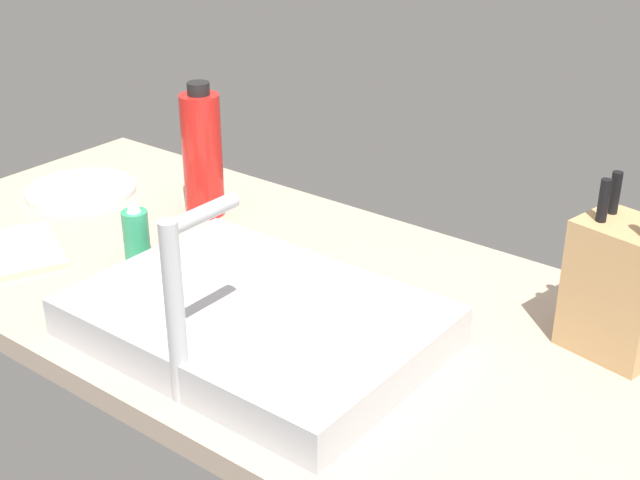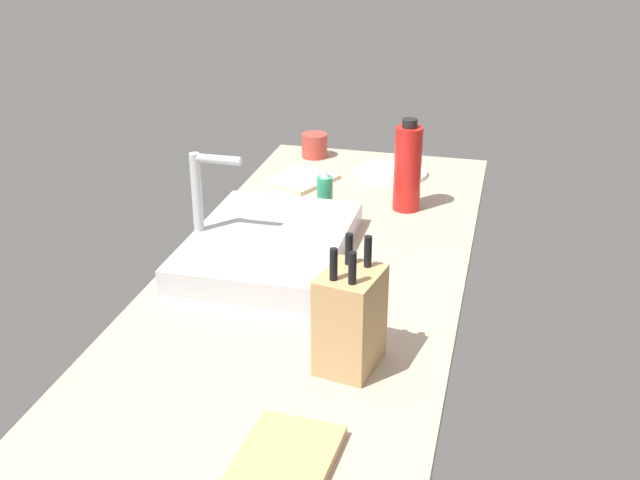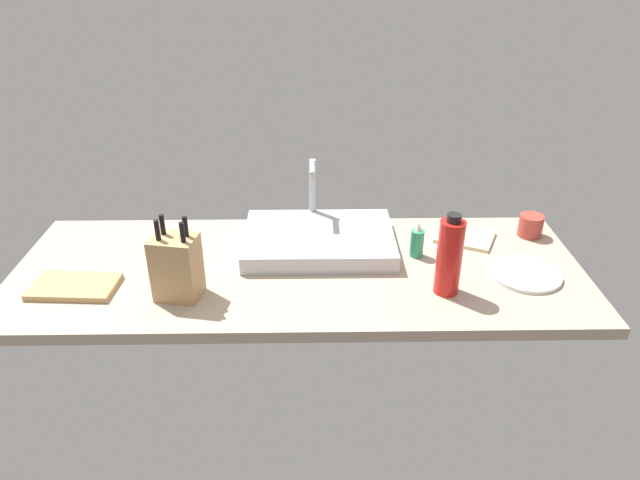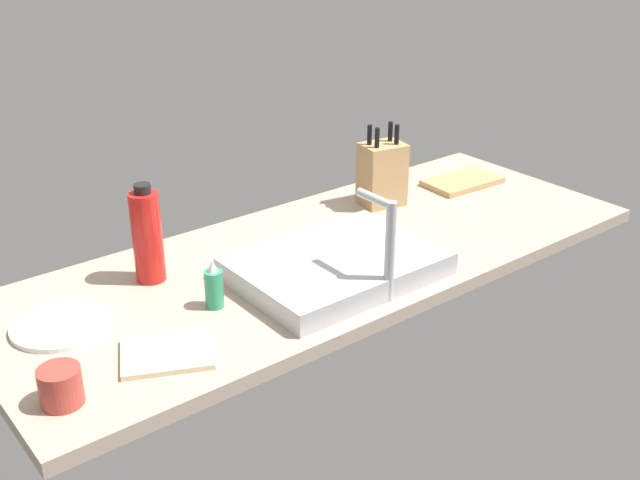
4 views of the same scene
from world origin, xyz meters
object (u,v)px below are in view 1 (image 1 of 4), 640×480
(sink_basin, at_px, (256,321))
(dish_towel, at_px, (13,252))
(faucet, at_px, (180,295))
(dinner_plate, at_px, (81,190))
(knife_block, at_px, (620,287))
(water_bottle, at_px, (202,154))
(soap_bottle, at_px, (136,234))

(sink_basin, relative_size, dish_towel, 2.64)
(faucet, xyz_separation_m, dinner_plate, (0.64, -0.34, -0.14))
(knife_block, height_order, water_bottle, water_bottle)
(sink_basin, bearing_deg, dinner_plate, -16.78)
(faucet, bearing_deg, sink_basin, -83.42)
(faucet, height_order, dinner_plate, faucet)
(faucet, relative_size, water_bottle, 0.99)
(dish_towel, bearing_deg, dinner_plate, -62.02)
(sink_basin, distance_m, knife_block, 0.50)
(knife_block, bearing_deg, dinner_plate, 15.89)
(water_bottle, height_order, dinner_plate, water_bottle)
(soap_bottle, bearing_deg, dish_towel, 31.64)
(sink_basin, xyz_separation_m, soap_bottle, (0.31, -0.06, 0.02))
(sink_basin, bearing_deg, soap_bottle, -10.63)
(knife_block, relative_size, dinner_plate, 1.15)
(dish_towel, bearing_deg, knife_block, -159.62)
(water_bottle, bearing_deg, soap_bottle, 103.90)
(water_bottle, relative_size, dinner_plate, 1.16)
(sink_basin, distance_m, water_bottle, 0.46)
(faucet, bearing_deg, soap_bottle, -32.57)
(dinner_plate, bearing_deg, water_bottle, -162.72)
(soap_bottle, bearing_deg, knife_block, -162.85)
(dish_towel, bearing_deg, faucet, 169.26)
(sink_basin, height_order, soap_bottle, soap_bottle)
(soap_bottle, xyz_separation_m, dish_towel, (0.18, 0.11, -0.04))
(sink_basin, xyz_separation_m, faucet, (-0.02, 0.15, 0.11))
(faucet, xyz_separation_m, dish_towel, (0.51, -0.10, -0.14))
(sink_basin, distance_m, dinner_plate, 0.65)
(sink_basin, bearing_deg, faucet, 96.58)
(knife_block, height_order, soap_bottle, knife_block)
(dinner_plate, bearing_deg, dish_towel, 117.98)
(soap_bottle, bearing_deg, dinner_plate, -22.54)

